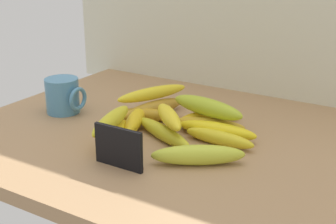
% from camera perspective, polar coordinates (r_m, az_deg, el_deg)
% --- Properties ---
extents(counter_top, '(1.10, 0.76, 0.03)m').
position_cam_1_polar(counter_top, '(1.09, 3.47, -4.00)').
color(counter_top, '#A47D55').
rests_on(counter_top, ground).
extents(chalkboard_sign, '(0.11, 0.02, 0.08)m').
position_cam_1_polar(chalkboard_sign, '(0.95, -5.84, -4.37)').
color(chalkboard_sign, black).
rests_on(chalkboard_sign, counter_top).
extents(coffee_mug, '(0.10, 0.09, 0.09)m').
position_cam_1_polar(coffee_mug, '(1.26, -12.30, 1.90)').
color(coffee_mug, teal).
rests_on(coffee_mug, counter_top).
extents(banana_0, '(0.17, 0.08, 0.03)m').
position_cam_1_polar(banana_0, '(1.12, 4.82, -1.50)').
color(banana_0, gold).
rests_on(banana_0, counter_top).
extents(banana_1, '(0.09, 0.17, 0.04)m').
position_cam_1_polar(banana_1, '(1.07, -6.49, -2.67)').
color(banana_1, yellow).
rests_on(banana_1, counter_top).
extents(banana_2, '(0.16, 0.03, 0.03)m').
position_cam_1_polar(banana_2, '(1.06, 6.17, -3.00)').
color(banana_2, yellow).
rests_on(banana_2, counter_top).
extents(banana_3, '(0.09, 0.20, 0.04)m').
position_cam_1_polar(banana_3, '(1.21, -1.79, 0.38)').
color(banana_3, '#AD8126').
rests_on(banana_3, counter_top).
extents(banana_4, '(0.20, 0.11, 0.03)m').
position_cam_1_polar(banana_4, '(1.08, -0.58, -2.46)').
color(banana_4, gold).
rests_on(banana_4, counter_top).
extents(banana_5, '(0.13, 0.14, 0.04)m').
position_cam_1_polar(banana_5, '(1.17, 4.97, -0.58)').
color(banana_5, yellow).
rests_on(banana_5, counter_top).
extents(banana_6, '(0.19, 0.06, 0.04)m').
position_cam_1_polar(banana_6, '(1.09, 5.82, -2.16)').
color(banana_6, yellow).
rests_on(banana_6, counter_top).
extents(banana_7, '(0.15, 0.09, 0.03)m').
position_cam_1_polar(banana_7, '(1.18, -2.63, -0.33)').
color(banana_7, '#B6861D').
rests_on(banana_7, counter_top).
extents(banana_8, '(0.18, 0.14, 0.04)m').
position_cam_1_polar(banana_8, '(0.96, 3.59, -5.10)').
color(banana_8, gold).
rests_on(banana_8, counter_top).
extents(banana_9, '(0.10, 0.17, 0.04)m').
position_cam_1_polar(banana_9, '(1.14, -3.91, -0.98)').
color(banana_9, yellow).
rests_on(banana_9, counter_top).
extents(banana_10, '(0.14, 0.13, 0.04)m').
position_cam_1_polar(banana_10, '(1.07, 0.13, -0.57)').
color(banana_10, yellow).
rests_on(banana_10, banana_4).
extents(banana_11, '(0.11, 0.20, 0.03)m').
position_cam_1_polar(banana_11, '(1.22, -1.85, 2.23)').
color(banana_11, yellow).
rests_on(banana_11, banana_3).
extents(banana_12, '(0.08, 0.18, 0.03)m').
position_cam_1_polar(banana_12, '(1.05, -6.75, -1.04)').
color(banana_12, gold).
rests_on(banana_12, banana_1).
extents(banana_13, '(0.20, 0.08, 0.04)m').
position_cam_1_polar(banana_13, '(1.13, 4.68, 0.58)').
color(banana_13, '#A7BA29').
rests_on(banana_13, banana_0).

